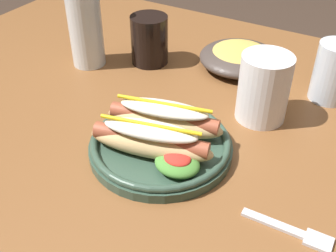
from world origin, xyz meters
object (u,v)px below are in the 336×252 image
soda_cup (149,40)px  glass_bottle (85,24)px  side_bowl (242,57)px  hot_dog_plate (159,138)px  extra_cup (264,88)px  fork (294,232)px  water_cup (333,72)px

soda_cup → glass_bottle: (-0.11, -0.07, 0.04)m
soda_cup → side_bowl: soda_cup is taller
hot_dog_plate → soda_cup: soda_cup is taller
extra_cup → fork: bearing=-60.0°
fork → side_bowl: side_bowl is taller
hot_dog_plate → water_cup: (0.20, 0.30, 0.03)m
glass_bottle → side_bowl: bearing=26.8°
fork → glass_bottle: bearing=155.1°
hot_dog_plate → extra_cup: bearing=58.8°
hot_dog_plate → water_cup: size_ratio=2.05×
hot_dog_plate → extra_cup: extra_cup is taller
soda_cup → side_bowl: 0.20m
side_bowl → fork: bearing=-58.8°
hot_dog_plate → water_cup: water_cup is taller
extra_cup → hot_dog_plate: bearing=-121.2°
water_cup → glass_bottle: 0.50m
soda_cup → water_cup: size_ratio=0.93×
side_bowl → hot_dog_plate: bearing=-91.1°
glass_bottle → side_bowl: 0.34m
glass_bottle → hot_dog_plate: bearing=-32.0°
hot_dog_plate → side_bowl: 0.33m
hot_dog_plate → glass_bottle: (-0.29, 0.18, 0.06)m
fork → extra_cup: (-0.13, 0.23, 0.06)m
fork → extra_cup: size_ratio=1.00×
glass_bottle → extra_cup: bearing=-0.8°
hot_dog_plate → glass_bottle: bearing=148.0°
water_cup → glass_bottle: size_ratio=0.48×
hot_dog_plate → extra_cup: 0.21m
glass_bottle → water_cup: bearing=13.9°
extra_cup → glass_bottle: glass_bottle is taller
extra_cup → side_bowl: (-0.10, 0.15, -0.04)m
hot_dog_plate → fork: size_ratio=1.92×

